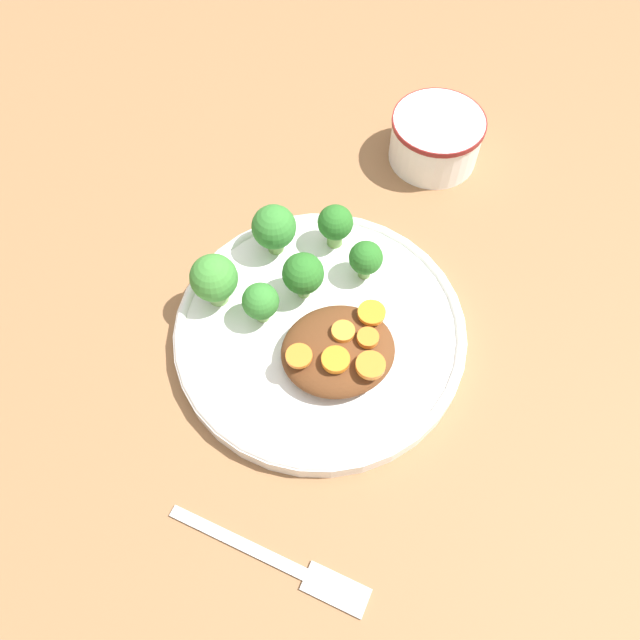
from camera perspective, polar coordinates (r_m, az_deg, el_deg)
name	(u,v)px	position (r m, az deg, el deg)	size (l,w,h in m)	color
ground_plane	(320,337)	(0.62, 0.00, -1.57)	(4.00, 4.00, 0.00)	#8C603D
plate	(320,331)	(0.61, 0.00, -1.01)	(0.28, 0.28, 0.02)	white
dip_bowl	(436,137)	(0.75, 10.56, 16.14)	(0.11, 0.11, 0.06)	white
stew_mound	(338,351)	(0.57, 1.66, -2.81)	(0.10, 0.11, 0.03)	#5B3319
broccoli_floret_0	(274,228)	(0.63, -4.23, 8.39)	(0.05, 0.05, 0.06)	#759E51
broccoli_floret_1	(303,274)	(0.59, -1.55, 4.21)	(0.04, 0.04, 0.06)	#759E51
broccoli_floret_2	(214,279)	(0.60, -9.65, 3.71)	(0.05, 0.05, 0.06)	#7FA85B
broccoli_floret_3	(335,224)	(0.63, 1.41, 8.77)	(0.04, 0.04, 0.05)	#759E51
broccoli_floret_4	(261,302)	(0.59, -5.45, 1.66)	(0.04, 0.04, 0.05)	#7FA85B
broccoli_floret_5	(366,259)	(0.61, 4.21, 5.62)	(0.03, 0.03, 0.05)	#759E51
carrot_slice_0	(334,360)	(0.55, 1.26, -3.69)	(0.03, 0.03, 0.01)	orange
carrot_slice_1	(343,331)	(0.56, 2.13, -1.04)	(0.02, 0.02, 0.01)	orange
carrot_slice_2	(368,338)	(0.56, 4.40, -1.63)	(0.02, 0.02, 0.01)	orange
carrot_slice_3	(372,313)	(0.57, 4.74, 0.67)	(0.03, 0.03, 0.00)	orange
carrot_slice_4	(299,356)	(0.55, -1.93, -3.30)	(0.02, 0.02, 0.00)	orange
carrot_slice_5	(371,365)	(0.55, 4.64, -4.15)	(0.03, 0.03, 0.01)	orange
fork	(286,565)	(0.55, -3.10, -21.49)	(0.13, 0.15, 0.01)	#B6B6B6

